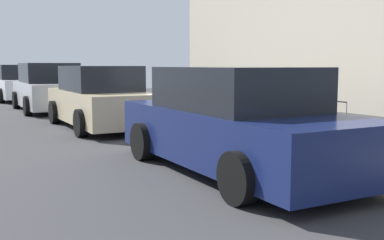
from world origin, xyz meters
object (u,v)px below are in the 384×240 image
object	(u,v)px
suitcase_red_7	(221,114)
suitcase_black_9	(200,110)
bollard_post	(161,106)
parked_car_white_3	(17,84)
suitcase_black_2	(296,123)
parked_car_navy_0	(235,123)
suitcase_silver_4	(261,121)
parked_car_beige_1	(100,99)
fire_hydrant	(174,103)
suitcase_teal_8	(211,116)
suitcase_maroon_10	(186,108)
suitcase_navy_5	(249,117)
suitcase_olive_6	(236,120)
suitcase_red_0	(337,136)
suitcase_teal_1	(312,129)
suitcase_maroon_3	(276,125)
parked_car_silver_2	(49,89)

from	to	relation	value
suitcase_red_7	suitcase_black_9	distance (m)	1.07
bollard_post	parked_car_white_3	bearing A→B (deg)	9.72
suitcase_black_2	parked_car_navy_0	xyz separation A→B (m)	(-0.86, 2.05, 0.23)
suitcase_silver_4	suitcase_black_9	xyz separation A→B (m)	(2.57, -0.10, 0.00)
suitcase_red_7	parked_car_beige_1	world-z (taller)	parked_car_beige_1
fire_hydrant	suitcase_teal_8	bearing A→B (deg)	-177.74
fire_hydrant	parked_car_beige_1	world-z (taller)	parked_car_beige_1
suitcase_maroon_10	bollard_post	size ratio (longest dim) A/B	1.49
bollard_post	suitcase_silver_4	bearing A→B (deg)	-178.45
suitcase_navy_5	fire_hydrant	xyz separation A→B (m)	(3.33, 0.01, 0.06)
suitcase_black_2	suitcase_maroon_10	distance (m)	3.99
fire_hydrant	parked_car_white_3	size ratio (longest dim) A/B	0.18
suitcase_navy_5	suitcase_black_2	bearing A→B (deg)	-178.40
suitcase_teal_8	bollard_post	world-z (taller)	suitcase_teal_8
suitcase_teal_8	parked_car_white_3	xyz separation A→B (m)	(13.06, 2.07, 0.37)
suitcase_black_2	suitcase_silver_4	xyz separation A→B (m)	(0.92, 0.08, -0.05)
suitcase_olive_6	parked_car_navy_0	bearing A→B (deg)	143.40
suitcase_olive_6	suitcase_black_9	bearing A→B (deg)	-0.93
suitcase_black_9	suitcase_olive_6	bearing A→B (deg)	179.07
suitcase_navy_5	suitcase_olive_6	world-z (taller)	suitcase_navy_5
suitcase_red_0	suitcase_black_2	size ratio (longest dim) A/B	0.88
suitcase_teal_1	parked_car_navy_0	bearing A→B (deg)	99.83
suitcase_olive_6	fire_hydrant	xyz separation A→B (m)	(2.83, 0.04, 0.18)
suitcase_maroon_3	suitcase_silver_4	bearing A→B (deg)	-3.02
suitcase_teal_1	suitcase_red_7	bearing A→B (deg)	-0.60
suitcase_maroon_10	suitcase_black_2	bearing A→B (deg)	-178.75
suitcase_teal_1	parked_car_beige_1	size ratio (longest dim) A/B	0.20
suitcase_silver_4	fire_hydrant	bearing A→B (deg)	-0.50
suitcase_red_0	parked_car_navy_0	world-z (taller)	parked_car_navy_0
suitcase_navy_5	suitcase_red_7	world-z (taller)	suitcase_navy_5
suitcase_teal_1	suitcase_red_7	world-z (taller)	suitcase_teal_1
suitcase_olive_6	parked_car_white_3	bearing A→B (deg)	8.23
suitcase_maroon_3	parked_car_white_3	bearing A→B (deg)	7.11
suitcase_navy_5	parked_car_beige_1	distance (m)	4.17
suitcase_olive_6	suitcase_teal_1	bearing A→B (deg)	177.66
suitcase_black_2	bollard_post	bearing A→B (deg)	2.17
suitcase_red_7	fire_hydrant	distance (m)	2.30
parked_car_navy_0	parked_car_beige_1	bearing A→B (deg)	0.00
suitcase_navy_5	suitcase_teal_8	world-z (taller)	suitcase_navy_5
suitcase_maroon_3	suitcase_maroon_10	distance (m)	3.54
suitcase_red_0	fire_hydrant	world-z (taller)	suitcase_red_0
suitcase_red_0	suitcase_black_9	size ratio (longest dim) A/B	0.97
suitcase_navy_5	suitcase_olive_6	xyz separation A→B (m)	(0.49, -0.04, -0.12)
suitcase_red_0	bollard_post	distance (m)	6.27
suitcase_silver_4	parked_car_silver_2	xyz separation A→B (m)	(9.35, 1.96, 0.31)
suitcase_silver_4	suitcase_maroon_10	world-z (taller)	suitcase_maroon_10
suitcase_black_9	suitcase_silver_4	bearing A→B (deg)	177.71
suitcase_olive_6	parked_car_beige_1	bearing A→B (deg)	32.87
suitcase_maroon_3	suitcase_silver_4	xyz separation A→B (m)	(0.46, -0.02, 0.04)
suitcase_red_7	fire_hydrant	xyz separation A→B (m)	(2.30, -0.02, 0.10)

